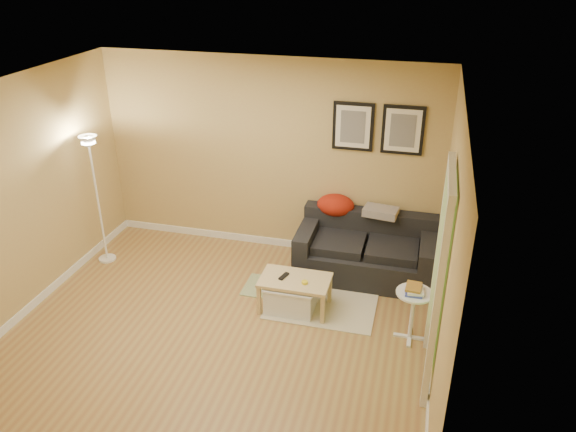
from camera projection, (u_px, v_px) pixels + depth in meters
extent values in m
plane|color=#A18245|center=(220.00, 329.00, 6.12)|extent=(4.50, 4.50, 0.00)
plane|color=white|center=(205.00, 94.00, 4.97)|extent=(4.50, 4.50, 0.00)
plane|color=tan|center=(269.00, 157.00, 7.28)|extent=(4.50, 0.00, 4.50)
plane|color=tan|center=(106.00, 352.00, 3.81)|extent=(4.50, 0.00, 4.50)
plane|color=tan|center=(19.00, 200.00, 6.05)|extent=(0.00, 4.00, 4.00)
plane|color=tan|center=(446.00, 252.00, 5.04)|extent=(0.00, 4.00, 4.00)
cube|color=white|center=(270.00, 241.00, 7.82)|extent=(4.50, 0.02, 0.10)
cube|color=white|center=(42.00, 296.00, 6.60)|extent=(0.02, 4.00, 0.10)
cube|color=white|center=(430.00, 360.00, 5.59)|extent=(0.02, 4.00, 0.10)
cube|color=beige|center=(321.00, 305.00, 6.51)|extent=(1.25, 0.85, 0.01)
cube|color=#668C4C|center=(273.00, 288.00, 6.84)|extent=(0.70, 0.50, 0.01)
cube|color=black|center=(284.00, 276.00, 6.33)|extent=(0.09, 0.17, 0.02)
cylinder|color=yellow|center=(305.00, 282.00, 6.21)|extent=(0.07, 0.07, 0.03)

